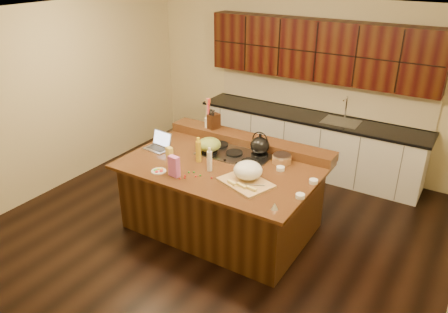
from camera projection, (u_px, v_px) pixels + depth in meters
The scene contains 30 objects.
room at pixel (222, 132), 5.23m from camera, with size 5.52×5.02×2.72m.
island at pixel (222, 196), 5.61m from camera, with size 2.40×1.60×0.92m.
back_ledge at pixel (249, 141), 5.93m from camera, with size 2.40×0.30×0.12m, color black.
cooktop at pixel (234, 154), 5.64m from camera, with size 0.92×0.52×0.05m.
back_counter at pixel (312, 112), 6.95m from camera, with size 3.70×0.66×2.40m.
kettle at pixel (260, 146), 5.53m from camera, with size 0.25×0.25×0.22m, color black.
green_bowl at pixel (209, 144), 5.63m from camera, with size 0.31×0.31×0.17m, color olive.
laptop at pixel (159, 144), 5.82m from camera, with size 0.35×0.29×0.22m.
oil_bottle at pixel (198, 151), 5.42m from camera, with size 0.07×0.07×0.27m, color gold.
vinegar_bottle at pixel (210, 161), 5.19m from camera, with size 0.06×0.06×0.25m, color silver.
wooden_tray at pixel (247, 173), 4.96m from camera, with size 0.68×0.58×0.23m.
ramekin_a at pixel (300, 196), 4.66m from camera, with size 0.10×0.10×0.04m, color white.
ramekin_b at pixel (313, 181), 4.95m from camera, with size 0.10×0.10×0.04m, color white.
ramekin_c at pixel (280, 168), 5.25m from camera, with size 0.10×0.10×0.04m, color white.
strainer_bowl at pixel (282, 159), 5.43m from camera, with size 0.24×0.24×0.09m, color #996B3F.
kitchen_timer at pixel (275, 206), 4.45m from camera, with size 0.08×0.08×0.07m, color silver.
pink_bag at pixel (174, 166), 5.07m from camera, with size 0.13×0.07×0.25m, color #C25BA5.
candy_plate at pixel (159, 171), 5.22m from camera, with size 0.18×0.18×0.01m, color white.
package_box at pixel (169, 152), 5.58m from camera, with size 0.09×0.06×0.13m, color #DDC64E.
utensil_crock at pixel (209, 122), 6.18m from camera, with size 0.12×0.12×0.14m, color white.
knife_block at pixel (214, 121), 6.13m from camera, with size 0.11×0.17×0.21m, color black.
gumdrop_0 at pixel (185, 176), 5.11m from camera, with size 0.02×0.02×0.02m, color red.
gumdrop_1 at pixel (200, 175), 5.11m from camera, with size 0.02×0.02×0.02m, color #198C26.
gumdrop_2 at pixel (212, 178), 5.06m from camera, with size 0.02×0.02×0.02m, color red.
gumdrop_3 at pixel (180, 178), 5.06m from camera, with size 0.02×0.02×0.02m, color #198C26.
gumdrop_4 at pixel (196, 176), 5.09m from camera, with size 0.02×0.02×0.02m, color red.
gumdrop_5 at pixel (189, 172), 5.19m from camera, with size 0.02×0.02×0.02m, color #198C26.
gumdrop_6 at pixel (185, 178), 5.06m from camera, with size 0.02×0.02×0.02m, color red.
gumdrop_7 at pixel (194, 172), 5.19m from camera, with size 0.02×0.02×0.02m, color #198C26.
gumdrop_8 at pixel (180, 178), 5.04m from camera, with size 0.02×0.02×0.02m, color red.
Camera 1 is at (2.59, -4.11, 3.31)m, focal length 35.00 mm.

